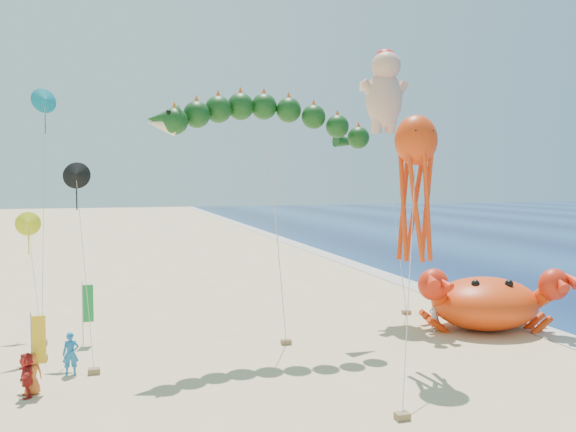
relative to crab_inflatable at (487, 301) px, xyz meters
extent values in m
plane|color=#D1B784|center=(-9.25, -0.81, -1.59)|extent=(320.00, 320.00, 0.00)
plane|color=silver|center=(2.75, -0.81, -1.58)|extent=(320.00, 320.00, 0.00)
ellipsoid|color=red|center=(0.00, 0.13, -0.14)|extent=(7.26, 6.56, 2.91)
sphere|color=red|center=(-3.25, -1.09, 1.15)|extent=(1.73, 1.73, 1.73)
sphere|color=black|center=(-0.91, -0.89, 1.15)|extent=(0.45, 0.45, 0.45)
sphere|color=red|center=(3.25, -1.09, 1.15)|extent=(1.73, 1.73, 1.73)
sphere|color=black|center=(0.91, -0.89, 1.15)|extent=(0.45, 0.45, 0.45)
cone|color=#0E3511|center=(-17.65, 0.63, 9.56)|extent=(1.55, 1.15, 1.27)
cylinder|color=#B2B2B2|center=(-12.00, 0.54, 3.75)|extent=(0.90, 0.23, 10.38)
cube|color=olive|center=(-11.58, 0.45, -1.46)|extent=(0.50, 0.35, 0.25)
ellipsoid|color=#DB9F85|center=(-3.46, 5.99, 11.85)|extent=(2.37, 1.95, 3.49)
sphere|color=#DB9F85|center=(-3.46, 5.78, 13.89)|extent=(1.82, 1.82, 1.82)
ellipsoid|color=red|center=(-3.46, 5.89, 14.54)|extent=(1.18, 1.18, 0.83)
cylinder|color=#B2B2B2|center=(-3.00, 5.23, 4.51)|extent=(0.98, 1.57, 11.90)
cube|color=olive|center=(-2.54, 4.48, -1.46)|extent=(0.50, 0.35, 0.25)
ellipsoid|color=red|center=(-6.93, -4.14, 8.52)|extent=(1.93, 1.74, 2.22)
cylinder|color=#B2B2B2|center=(-8.62, -6.76, 3.22)|extent=(3.42, 5.29, 9.33)
cube|color=olive|center=(-10.30, -9.38, -1.46)|extent=(0.50, 0.35, 0.25)
cylinder|color=gray|center=(-22.97, -2.97, 0.01)|extent=(0.05, 0.05, 3.20)
cube|color=yellow|center=(-22.69, -2.97, 0.51)|extent=(0.50, 0.04, 1.90)
cylinder|color=gray|center=(-21.46, 3.42, 0.01)|extent=(0.05, 0.05, 3.20)
cube|color=#178A33|center=(-21.18, 3.42, 0.51)|extent=(0.50, 0.04, 1.90)
imported|color=#1E6FB3|center=(-21.69, -1.19, -0.67)|extent=(0.67, 0.44, 1.84)
imported|color=#C65A1F|center=(-22.97, -3.11, -0.78)|extent=(0.92, 0.77, 1.61)
imported|color=#A31E1A|center=(-23.11, -3.33, -0.73)|extent=(0.77, 1.66, 1.73)
imported|color=silver|center=(-2.91, 0.64, -0.76)|extent=(0.64, 0.45, 1.65)
cone|color=black|center=(-21.54, 2.27, 7.01)|extent=(1.30, 0.51, 1.32)
cylinder|color=#B2B2B2|center=(-21.29, 0.77, 2.73)|extent=(0.55, 3.04, 8.36)
cube|color=olive|center=(-21.04, -0.73, -1.46)|extent=(0.50, 0.35, 0.25)
cone|color=yellow|center=(-24.31, 6.47, 4.43)|extent=(1.30, 0.51, 1.32)
cylinder|color=#B2B2B2|center=(-24.06, 4.97, 1.45)|extent=(0.55, 3.04, 5.79)
cube|color=olive|center=(-23.81, 3.47, -1.46)|extent=(0.50, 0.35, 0.25)
cone|color=#0C7B8D|center=(-23.12, 4.79, 10.84)|extent=(1.30, 0.51, 1.32)
cylinder|color=#B2B2B2|center=(-22.87, 3.29, 4.65)|extent=(0.55, 3.04, 12.18)
cube|color=olive|center=(-22.62, 1.79, -1.46)|extent=(0.50, 0.35, 0.25)
camera|label=1|loc=(-19.63, -26.43, 6.69)|focal=35.00mm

